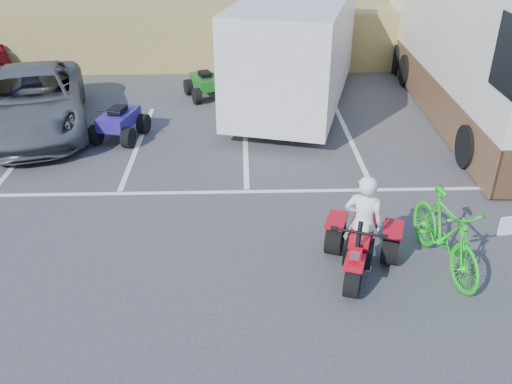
{
  "coord_description": "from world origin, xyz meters",
  "views": [
    {
      "loc": [
        -0.11,
        -7.64,
        5.55
      ],
      "look_at": [
        0.14,
        0.58,
        1.0
      ],
      "focal_mm": 38.0,
      "sensor_mm": 36.0,
      "label": 1
    }
  ],
  "objects_px": {
    "grey_pickup": "(33,100)",
    "quad_atv_blue": "(121,138)",
    "rider": "(363,224)",
    "cargo_trailer": "(296,49)",
    "quad_atv_green": "(206,97)",
    "red_trike_atv": "(357,272)",
    "rv_motorhome": "(479,50)",
    "green_dirt_bike": "(445,233)"
  },
  "relations": [
    {
      "from": "grey_pickup",
      "to": "quad_atv_blue",
      "type": "height_order",
      "value": "grey_pickup"
    },
    {
      "from": "rider",
      "to": "cargo_trailer",
      "type": "xyz_separation_m",
      "value": [
        -0.37,
        7.95,
        0.82
      ]
    },
    {
      "from": "quad_atv_blue",
      "to": "quad_atv_green",
      "type": "xyz_separation_m",
      "value": [
        2.02,
        3.14,
        0.0
      ]
    },
    {
      "from": "red_trike_atv",
      "to": "rv_motorhome",
      "type": "bearing_deg",
      "value": 77.41
    },
    {
      "from": "cargo_trailer",
      "to": "quad_atv_blue",
      "type": "bearing_deg",
      "value": -138.61
    },
    {
      "from": "cargo_trailer",
      "to": "rider",
      "type": "bearing_deg",
      "value": -71.96
    },
    {
      "from": "cargo_trailer",
      "to": "quad_atv_blue",
      "type": "height_order",
      "value": "cargo_trailer"
    },
    {
      "from": "red_trike_atv",
      "to": "rv_motorhome",
      "type": "xyz_separation_m",
      "value": [
        4.78,
        7.71,
        1.72
      ]
    },
    {
      "from": "rider",
      "to": "green_dirt_bike",
      "type": "xyz_separation_m",
      "value": [
        1.38,
        -0.0,
        -0.21
      ]
    },
    {
      "from": "quad_atv_blue",
      "to": "quad_atv_green",
      "type": "height_order",
      "value": "quad_atv_blue"
    },
    {
      "from": "quad_atv_blue",
      "to": "rider",
      "type": "bearing_deg",
      "value": -33.86
    },
    {
      "from": "cargo_trailer",
      "to": "rv_motorhome",
      "type": "relative_size",
      "value": 0.64
    },
    {
      "from": "green_dirt_bike",
      "to": "rv_motorhome",
      "type": "relative_size",
      "value": 0.2
    },
    {
      "from": "red_trike_atv",
      "to": "quad_atv_green",
      "type": "height_order",
      "value": "red_trike_atv"
    },
    {
      "from": "green_dirt_bike",
      "to": "rv_motorhome",
      "type": "height_order",
      "value": "rv_motorhome"
    },
    {
      "from": "rv_motorhome",
      "to": "cargo_trailer",
      "type": "bearing_deg",
      "value": 178.17
    },
    {
      "from": "green_dirt_bike",
      "to": "cargo_trailer",
      "type": "height_order",
      "value": "cargo_trailer"
    },
    {
      "from": "green_dirt_bike",
      "to": "grey_pickup",
      "type": "bearing_deg",
      "value": 134.75
    },
    {
      "from": "red_trike_atv",
      "to": "quad_atv_green",
      "type": "bearing_deg",
      "value": 127.56
    },
    {
      "from": "green_dirt_bike",
      "to": "quad_atv_green",
      "type": "height_order",
      "value": "green_dirt_bike"
    },
    {
      "from": "rider",
      "to": "green_dirt_bike",
      "type": "bearing_deg",
      "value": -160.91
    },
    {
      "from": "cargo_trailer",
      "to": "green_dirt_bike",
      "type": "bearing_deg",
      "value": -62.24
    },
    {
      "from": "green_dirt_bike",
      "to": "grey_pickup",
      "type": "distance_m",
      "value": 10.88
    },
    {
      "from": "rider",
      "to": "quad_atv_blue",
      "type": "bearing_deg",
      "value": -29.12
    },
    {
      "from": "cargo_trailer",
      "to": "quad_atv_green",
      "type": "height_order",
      "value": "cargo_trailer"
    },
    {
      "from": "quad_atv_green",
      "to": "green_dirt_bike",
      "type": "bearing_deg",
      "value": -84.01
    },
    {
      "from": "rider",
      "to": "rv_motorhome",
      "type": "height_order",
      "value": "rv_motorhome"
    },
    {
      "from": "grey_pickup",
      "to": "quad_atv_blue",
      "type": "distance_m",
      "value": 2.6
    },
    {
      "from": "grey_pickup",
      "to": "cargo_trailer",
      "type": "bearing_deg",
      "value": -3.12
    },
    {
      "from": "rv_motorhome",
      "to": "quad_atv_blue",
      "type": "distance_m",
      "value": 10.11
    },
    {
      "from": "rider",
      "to": "quad_atv_green",
      "type": "distance_m",
      "value": 9.35
    },
    {
      "from": "red_trike_atv",
      "to": "quad_atv_green",
      "type": "distance_m",
      "value": 9.43
    },
    {
      "from": "green_dirt_bike",
      "to": "rider",
      "type": "bearing_deg",
      "value": 170.79
    },
    {
      "from": "rider",
      "to": "rv_motorhome",
      "type": "xyz_separation_m",
      "value": [
        4.73,
        7.57,
        0.85
      ]
    },
    {
      "from": "grey_pickup",
      "to": "quad_atv_blue",
      "type": "relative_size",
      "value": 3.87
    },
    {
      "from": "red_trike_atv",
      "to": "rider",
      "type": "relative_size",
      "value": 0.97
    },
    {
      "from": "cargo_trailer",
      "to": "rv_motorhome",
      "type": "bearing_deg",
      "value": 11.18
    },
    {
      "from": "rider",
      "to": "grey_pickup",
      "type": "xyz_separation_m",
      "value": [
        -7.41,
        6.41,
        -0.09
      ]
    },
    {
      "from": "rider",
      "to": "green_dirt_bike",
      "type": "height_order",
      "value": "rider"
    },
    {
      "from": "grey_pickup",
      "to": "cargo_trailer",
      "type": "relative_size",
      "value": 0.78
    },
    {
      "from": "red_trike_atv",
      "to": "green_dirt_bike",
      "type": "distance_m",
      "value": 1.58
    },
    {
      "from": "green_dirt_bike",
      "to": "cargo_trailer",
      "type": "relative_size",
      "value": 0.31
    }
  ]
}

